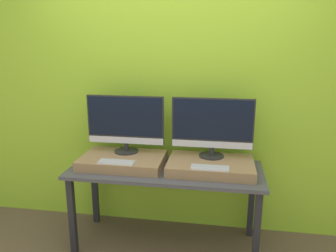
{
  "coord_description": "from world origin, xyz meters",
  "views": [
    {
      "loc": [
        0.44,
        -2.2,
        1.73
      ],
      "look_at": [
        0.0,
        0.44,
        1.04
      ],
      "focal_mm": 35.0,
      "sensor_mm": 36.0,
      "label": 1
    }
  ],
  "objects_px": {
    "keyboard_left": "(117,162)",
    "monitor_right": "(212,126)",
    "keyboard_right": "(210,168)",
    "monitor_left": "(125,122)"
  },
  "relations": [
    {
      "from": "keyboard_left",
      "to": "monitor_left",
      "type": "bearing_deg",
      "value": 90.0
    },
    {
      "from": "monitor_left",
      "to": "keyboard_left",
      "type": "height_order",
      "value": "monitor_left"
    },
    {
      "from": "monitor_right",
      "to": "keyboard_right",
      "type": "xyz_separation_m",
      "value": [
        0.0,
        -0.28,
        -0.26
      ]
    },
    {
      "from": "monitor_left",
      "to": "monitor_right",
      "type": "height_order",
      "value": "same"
    },
    {
      "from": "keyboard_left",
      "to": "keyboard_right",
      "type": "bearing_deg",
      "value": 0.0
    },
    {
      "from": "keyboard_left",
      "to": "keyboard_right",
      "type": "height_order",
      "value": "same"
    },
    {
      "from": "monitor_left",
      "to": "keyboard_left",
      "type": "xyz_separation_m",
      "value": [
        -0.0,
        -0.28,
        -0.26
      ]
    },
    {
      "from": "keyboard_left",
      "to": "monitor_right",
      "type": "relative_size",
      "value": 0.43
    },
    {
      "from": "monitor_left",
      "to": "keyboard_right",
      "type": "xyz_separation_m",
      "value": [
        0.74,
        -0.28,
        -0.26
      ]
    },
    {
      "from": "keyboard_left",
      "to": "monitor_right",
      "type": "bearing_deg",
      "value": 20.44
    }
  ]
}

